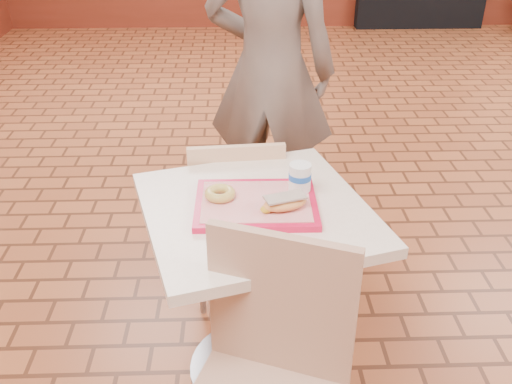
{
  "coord_description": "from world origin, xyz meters",
  "views": [
    {
      "loc": [
        -1.11,
        -2.45,
        1.81
      ],
      "look_at": [
        -1.05,
        -0.78,
        0.85
      ],
      "focal_mm": 40.0,
      "sensor_mm": 36.0,
      "label": 1
    }
  ],
  "objects_px": {
    "chair_main_back": "(236,213)",
    "serving_tray": "(256,204)",
    "ring_donut": "(220,193)",
    "customer": "(270,70)",
    "chair_main_front": "(268,378)",
    "paper_cup": "(300,177)",
    "long_john_donut": "(284,203)",
    "main_table": "(256,267)"
  },
  "relations": [
    {
      "from": "serving_tray",
      "to": "ring_donut",
      "type": "bearing_deg",
      "value": 168.74
    },
    {
      "from": "chair_main_front",
      "to": "serving_tray",
      "type": "relative_size",
      "value": 2.29
    },
    {
      "from": "customer",
      "to": "main_table",
      "type": "bearing_deg",
      "value": 98.78
    },
    {
      "from": "serving_tray",
      "to": "long_john_donut",
      "type": "xyz_separation_m",
      "value": [
        0.09,
        -0.06,
        0.04
      ]
    },
    {
      "from": "main_table",
      "to": "customer",
      "type": "bearing_deg",
      "value": 84.46
    },
    {
      "from": "paper_cup",
      "to": "ring_donut",
      "type": "bearing_deg",
      "value": -170.35
    },
    {
      "from": "customer",
      "to": "paper_cup",
      "type": "bearing_deg",
      "value": 106.95
    },
    {
      "from": "chair_main_front",
      "to": "paper_cup",
      "type": "bearing_deg",
      "value": 97.61
    },
    {
      "from": "ring_donut",
      "to": "chair_main_front",
      "type": "bearing_deg",
      "value": -75.69
    },
    {
      "from": "chair_main_back",
      "to": "customer",
      "type": "distance_m",
      "value": 0.8
    },
    {
      "from": "chair_main_back",
      "to": "paper_cup",
      "type": "distance_m",
      "value": 0.6
    },
    {
      "from": "ring_donut",
      "to": "paper_cup",
      "type": "xyz_separation_m",
      "value": [
        0.28,
        0.05,
        0.03
      ]
    },
    {
      "from": "long_john_donut",
      "to": "paper_cup",
      "type": "xyz_separation_m",
      "value": [
        0.07,
        0.13,
        0.03
      ]
    },
    {
      "from": "main_table",
      "to": "long_john_donut",
      "type": "bearing_deg",
      "value": -32.08
    },
    {
      "from": "chair_main_front",
      "to": "chair_main_back",
      "type": "distance_m",
      "value": 1.0
    },
    {
      "from": "customer",
      "to": "long_john_donut",
      "type": "relative_size",
      "value": 10.8
    },
    {
      "from": "paper_cup",
      "to": "long_john_donut",
      "type": "bearing_deg",
      "value": -116.8
    },
    {
      "from": "main_table",
      "to": "chair_main_front",
      "type": "distance_m",
      "value": 0.52
    },
    {
      "from": "main_table",
      "to": "paper_cup",
      "type": "bearing_deg",
      "value": 24.75
    },
    {
      "from": "main_table",
      "to": "chair_main_front",
      "type": "relative_size",
      "value": 0.83
    },
    {
      "from": "chair_main_back",
      "to": "serving_tray",
      "type": "bearing_deg",
      "value": 94.44
    },
    {
      "from": "customer",
      "to": "paper_cup",
      "type": "height_order",
      "value": "customer"
    },
    {
      "from": "paper_cup",
      "to": "serving_tray",
      "type": "bearing_deg",
      "value": -155.25
    },
    {
      "from": "long_john_donut",
      "to": "paper_cup",
      "type": "distance_m",
      "value": 0.15
    },
    {
      "from": "paper_cup",
      "to": "chair_main_front",
      "type": "bearing_deg",
      "value": -103.21
    },
    {
      "from": "main_table",
      "to": "ring_donut",
      "type": "xyz_separation_m",
      "value": [
        -0.12,
        0.02,
        0.3
      ]
    },
    {
      "from": "main_table",
      "to": "customer",
      "type": "relative_size",
      "value": 0.43
    },
    {
      "from": "main_table",
      "to": "serving_tray",
      "type": "height_order",
      "value": "serving_tray"
    },
    {
      "from": "customer",
      "to": "serving_tray",
      "type": "xyz_separation_m",
      "value": [
        -0.11,
        -1.11,
        -0.11
      ]
    },
    {
      "from": "main_table",
      "to": "paper_cup",
      "type": "distance_m",
      "value": 0.38
    },
    {
      "from": "main_table",
      "to": "chair_main_back",
      "type": "height_order",
      "value": "chair_main_back"
    },
    {
      "from": "paper_cup",
      "to": "main_table",
      "type": "bearing_deg",
      "value": -155.25
    },
    {
      "from": "long_john_donut",
      "to": "paper_cup",
      "type": "bearing_deg",
      "value": 63.2
    },
    {
      "from": "chair_main_front",
      "to": "paper_cup",
      "type": "height_order",
      "value": "chair_main_front"
    },
    {
      "from": "main_table",
      "to": "customer",
      "type": "xyz_separation_m",
      "value": [
        0.11,
        1.11,
        0.38
      ]
    },
    {
      "from": "long_john_donut",
      "to": "customer",
      "type": "bearing_deg",
      "value": 89.17
    },
    {
      "from": "chair_main_front",
      "to": "long_john_donut",
      "type": "xyz_separation_m",
      "value": [
        0.07,
        0.47,
        0.31
      ]
    },
    {
      "from": "serving_tray",
      "to": "chair_main_front",
      "type": "bearing_deg",
      "value": -88.19
    },
    {
      "from": "customer",
      "to": "ring_donut",
      "type": "distance_m",
      "value": 1.12
    },
    {
      "from": "serving_tray",
      "to": "paper_cup",
      "type": "xyz_separation_m",
      "value": [
        0.16,
        0.07,
        0.06
      ]
    },
    {
      "from": "chair_main_back",
      "to": "main_table",
      "type": "bearing_deg",
      "value": 94.44
    },
    {
      "from": "customer",
      "to": "long_john_donut",
      "type": "height_order",
      "value": "customer"
    }
  ]
}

